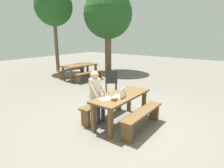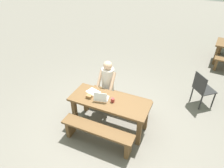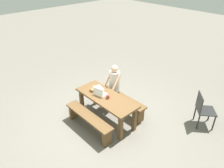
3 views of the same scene
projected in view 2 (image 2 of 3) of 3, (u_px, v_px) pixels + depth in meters
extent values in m
plane|color=slate|center=(110.00, 125.00, 4.78)|extent=(30.00, 30.00, 0.00)
cube|color=brown|center=(109.00, 101.00, 4.38)|extent=(1.74, 0.68, 0.05)
cube|color=brown|center=(75.00, 111.00, 4.67)|extent=(0.09, 0.09, 0.70)
cube|color=brown|center=(139.00, 132.00, 4.15)|extent=(0.09, 0.09, 0.70)
cube|color=brown|center=(85.00, 99.00, 5.03)|extent=(0.09, 0.09, 0.70)
cube|color=brown|center=(146.00, 117.00, 4.51)|extent=(0.09, 0.09, 0.70)
cube|color=brown|center=(97.00, 129.00, 4.09)|extent=(1.54, 0.30, 0.05)
cube|color=brown|center=(70.00, 127.00, 4.45)|extent=(0.08, 0.24, 0.42)
cube|color=brown|center=(128.00, 148.00, 3.99)|extent=(0.08, 0.24, 0.42)
cube|color=brown|center=(120.00, 96.00, 4.98)|extent=(1.54, 0.30, 0.05)
cube|color=brown|center=(96.00, 97.00, 5.34)|extent=(0.08, 0.24, 0.42)
cube|color=brown|center=(145.00, 111.00, 4.88)|extent=(0.08, 0.24, 0.42)
cube|color=white|center=(102.00, 98.00, 4.41)|extent=(0.32, 0.25, 0.02)
cube|color=white|center=(100.00, 97.00, 4.25)|extent=(0.29, 0.09, 0.20)
cube|color=black|center=(100.00, 97.00, 4.26)|extent=(0.27, 0.08, 0.18)
cube|color=olive|center=(89.00, 96.00, 4.42)|extent=(0.12, 0.10, 0.07)
cube|color=white|center=(93.00, 92.00, 4.61)|extent=(0.34, 0.28, 0.00)
cylinder|color=#99332D|center=(113.00, 100.00, 4.30)|extent=(0.08, 0.08, 0.09)
cylinder|color=#333847|center=(102.00, 103.00, 5.10)|extent=(0.10, 0.10, 0.47)
cylinder|color=#333847|center=(108.00, 105.00, 5.04)|extent=(0.10, 0.10, 0.47)
cube|color=#333847|center=(107.00, 93.00, 4.98)|extent=(0.28, 0.28, 0.12)
cylinder|color=silver|center=(108.00, 80.00, 4.86)|extent=(0.29, 0.29, 0.59)
cylinder|color=#DBAD89|center=(100.00, 78.00, 4.82)|extent=(0.07, 0.32, 0.41)
cylinder|color=#DBAD89|center=(113.00, 82.00, 4.71)|extent=(0.07, 0.32, 0.41)
sphere|color=#DBAD89|center=(108.00, 65.00, 4.65)|extent=(0.20, 0.20, 0.20)
cube|color=#262626|center=(205.00, 90.00, 5.19)|extent=(0.62, 0.62, 0.02)
cube|color=#262626|center=(200.00, 83.00, 5.01)|extent=(0.30, 0.35, 0.45)
cylinder|color=#262626|center=(213.00, 100.00, 5.22)|extent=(0.04, 0.04, 0.44)
cylinder|color=#262626|center=(204.00, 91.00, 5.52)|extent=(0.04, 0.04, 0.44)
cylinder|color=#262626|center=(201.00, 103.00, 5.13)|extent=(0.04, 0.04, 0.44)
cylinder|color=#262626|center=(192.00, 94.00, 5.43)|extent=(0.04, 0.04, 0.44)
cube|color=brown|center=(216.00, 55.00, 7.06)|extent=(0.10, 0.10, 0.68)
cube|color=brown|center=(218.00, 48.00, 7.53)|extent=(0.10, 0.10, 0.68)
cube|color=brown|center=(216.00, 64.00, 6.84)|extent=(0.10, 0.25, 0.38)
cube|color=brown|center=(220.00, 49.00, 7.84)|extent=(0.10, 0.25, 0.38)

